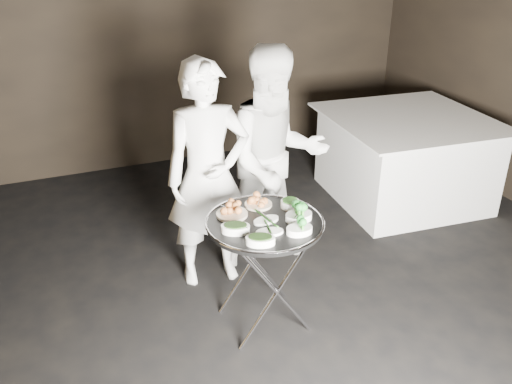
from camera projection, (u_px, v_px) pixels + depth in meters
name	position (u px, v px, depth m)	size (l,w,h in m)	color
floor	(296.00, 353.00, 3.59)	(6.00, 7.00, 0.05)	black
wall_back	(157.00, 31.00, 5.85)	(6.00, 0.05, 3.00)	black
tray_stand	(264.00, 268.00, 3.65)	(0.54, 0.45, 0.79)	silver
serving_tray	(265.00, 223.00, 3.50)	(0.77, 0.77, 0.04)	black
potato_plate_a	(232.00, 211.00, 3.55)	(0.21, 0.21, 0.08)	beige
potato_plate_b	(258.00, 202.00, 3.68)	(0.19, 0.19, 0.07)	beige
greens_bowl	(290.00, 203.00, 3.66)	(0.13, 0.13, 0.07)	white
asparagus_plate_a	(266.00, 219.00, 3.49)	(0.19, 0.13, 0.04)	white
asparagus_plate_b	(270.00, 231.00, 3.35)	(0.19, 0.13, 0.04)	white
spinach_bowl_a	(235.00, 227.00, 3.36)	(0.21, 0.18, 0.07)	white
spinach_bowl_b	(260.00, 239.00, 3.23)	(0.21, 0.17, 0.07)	white
broccoli_bowl_a	(299.00, 215.00, 3.50)	(0.19, 0.14, 0.08)	white
broccoli_bowl_b	(299.00, 229.00, 3.35)	(0.17, 0.13, 0.07)	white
serving_utensils	(263.00, 210.00, 3.54)	(0.57, 0.40, 0.01)	silver
waiter_left	(208.00, 176.00, 3.97)	(0.63, 0.42, 1.74)	white
waiter_right	(276.00, 160.00, 4.19)	(0.86, 0.67, 1.78)	white
dining_table	(404.00, 158.00, 5.42)	(1.50, 1.50, 0.86)	white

